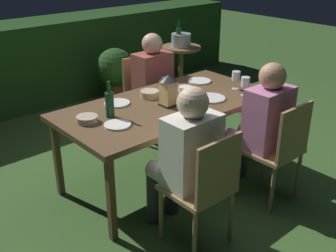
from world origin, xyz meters
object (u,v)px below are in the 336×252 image
(wine_glass_b, at_px, (236,77))
(plate_a, at_px, (117,125))
(chair_side_left_a, at_px, (205,186))
(wine_glass_c, at_px, (245,83))
(bowl_olives, at_px, (185,89))
(ice_bucket, at_px, (181,39))
(chair_side_left_b, at_px, (279,148))
(person_in_cream, at_px, (185,155))
(person_in_rust, at_px, (157,84))
(wine_glass_a, at_px, (166,84))
(bowl_dip, at_px, (197,106))
(lantern_centerpiece, at_px, (168,89))
(chair_side_right_b, at_px, (145,93))
(dining_table, at_px, (168,108))
(green_bottle_on_table, at_px, (110,104))
(plate_b, at_px, (199,81))
(potted_plant_by_hedge, at_px, (116,72))
(bowl_salad, at_px, (150,94))
(bowl_bread, at_px, (87,119))
(plate_d, at_px, (117,103))
(plate_c, at_px, (211,98))
(side_table, at_px, (181,63))
(person_in_pink, at_px, (261,123))

(wine_glass_b, distance_m, plate_a, 1.31)
(chair_side_left_a, bearing_deg, wine_glass_c, 27.18)
(bowl_olives, relative_size, ice_bucket, 0.36)
(chair_side_left_b, height_order, person_in_cream, person_in_cream)
(person_in_rust, bearing_deg, person_in_cream, -122.77)
(person_in_rust, height_order, wine_glass_a, person_in_rust)
(chair_side_left_a, bearing_deg, bowl_dip, 49.32)
(lantern_centerpiece, bearing_deg, chair_side_right_b, 62.73)
(bowl_olives, bearing_deg, dining_table, -159.49)
(green_bottle_on_table, bearing_deg, plate_b, 7.96)
(person_in_cream, relative_size, potted_plant_by_hedge, 1.50)
(wine_glass_b, xyz_separation_m, bowl_salad, (-0.73, 0.35, -0.09))
(person_in_cream, bearing_deg, ice_bucket, 47.60)
(green_bottle_on_table, bearing_deg, chair_side_right_b, 39.27)
(bowl_olives, distance_m, bowl_bread, 1.04)
(wine_glass_c, height_order, bowl_salad, wine_glass_c)
(plate_d, bearing_deg, wine_glass_a, -16.96)
(wine_glass_b, height_order, ice_bucket, ice_bucket)
(person_in_rust, bearing_deg, bowl_bread, -153.94)
(green_bottle_on_table, relative_size, ice_bucket, 0.84)
(dining_table, xyz_separation_m, bowl_dip, (0.08, -0.27, 0.08))
(dining_table, relative_size, lantern_centerpiece, 7.11)
(chair_side_left_b, distance_m, green_bottle_on_table, 1.38)
(plate_c, distance_m, bowl_olives, 0.30)
(wine_glass_c, relative_size, plate_d, 0.78)
(person_in_cream, xyz_separation_m, bowl_olives, (0.74, 0.78, 0.12))
(bowl_dip, relative_size, side_table, 0.23)
(chair_side_left_a, relative_size, person_in_cream, 0.76)
(chair_side_right_b, distance_m, chair_side_left_a, 1.91)
(lantern_centerpiece, relative_size, plate_c, 1.03)
(chair_side_right_b, xyz_separation_m, wine_glass_c, (0.20, -1.17, 0.36))
(chair_side_right_b, bearing_deg, bowl_bread, -146.65)
(lantern_centerpiece, distance_m, plate_d, 0.45)
(chair_side_right_b, bearing_deg, plate_b, -74.05)
(person_in_cream, height_order, plate_d, person_in_cream)
(person_in_pink, relative_size, chair_side_left_a, 1.32)
(person_in_rust, distance_m, potted_plant_by_hedge, 1.16)
(dining_table, distance_m, side_table, 2.21)
(chair_side_left_b, bearing_deg, wine_glass_b, 68.61)
(person_in_cream, xyz_separation_m, bowl_dip, (0.50, 0.39, 0.12))
(side_table, bearing_deg, person_in_pink, -117.81)
(person_in_rust, distance_m, plate_b, 0.48)
(bowl_olives, distance_m, bowl_salad, 0.36)
(bowl_dip, distance_m, potted_plant_by_hedge, 2.15)
(wine_glass_a, distance_m, wine_glass_c, 0.69)
(dining_table, xyz_separation_m, person_in_rust, (0.42, 0.66, -0.04))
(wine_glass_c, xyz_separation_m, plate_c, (-0.29, 0.14, -0.11))
(wine_glass_a, distance_m, bowl_dip, 0.40)
(person_in_cream, height_order, bowl_dip, person_in_cream)
(person_in_rust, distance_m, plate_a, 1.29)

